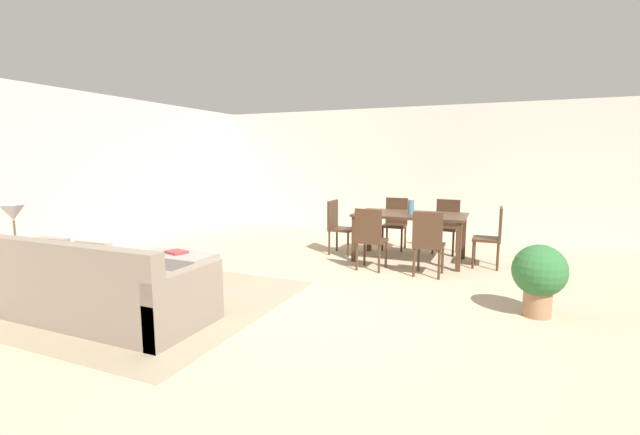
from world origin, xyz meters
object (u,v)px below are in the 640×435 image
couch (101,292)px  dining_chair_head_west (338,224)px  dining_chair_head_east (493,234)px  book_on_ottoman (176,252)px  table_lamp (13,215)px  dining_chair_far_right (447,223)px  dining_table (410,219)px  dining_chair_near_left (370,236)px  side_table (18,261)px  dining_chair_far_left (395,220)px  dining_chair_near_right (428,240)px  vase_centerpiece (411,207)px  potted_plant (539,274)px  ottoman_table (177,268)px

couch → dining_chair_head_west: size_ratio=2.41×
couch → dining_chair_head_west: 3.97m
dining_chair_head_east → book_on_ottoman: bearing=-145.0°
table_lamp → dining_chair_head_east: (5.01, 3.74, -0.48)m
dining_chair_head_west → dining_chair_far_right: bearing=26.6°
table_lamp → book_on_ottoman: size_ratio=2.02×
dining_table → book_on_ottoman: dining_table is taller
dining_table → dining_chair_near_left: 0.97m
dining_table → dining_chair_head_west: 1.24m
couch → side_table: 1.42m
book_on_ottoman → dining_chair_head_east: bearing=35.0°
dining_table → dining_chair_head_east: bearing=0.6°
dining_chair_far_right → dining_chair_head_east: bearing=-47.5°
couch → dining_chair_far_left: bearing=67.0°
dining_chair_near_right → dining_chair_head_west: bearing=152.3°
side_table → vase_centerpiece: (3.79, 3.68, 0.41)m
table_lamp → dining_chair_far_right: 6.26m
side_table → dining_chair_near_left: 4.42m
dining_table → vase_centerpiece: (0.02, -0.04, 0.20)m
dining_chair_near_right → book_on_ottoman: size_ratio=3.54×
potted_plant → side_table: bearing=-162.0°
side_table → dining_chair_near_right: (4.20, 2.85, 0.05)m
dining_chair_near_right → dining_chair_far_right: bearing=88.6°
dining_chair_head_west → vase_centerpiece: size_ratio=4.12×
couch → potted_plant: 4.50m
dining_chair_head_east → vase_centerpiece: 1.27m
dining_chair_far_left → dining_chair_head_west: 1.14m
couch → potted_plant: size_ratio=2.92×
dining_chair_near_left → dining_chair_far_left: size_ratio=1.00×
ottoman_table → dining_chair_head_west: (1.22, 2.60, 0.27)m
side_table → dining_chair_head_east: (5.01, 3.74, 0.05)m
couch → dining_chair_head_east: bearing=46.5°
couch → dining_chair_far_right: dining_chair_far_right is taller
book_on_ottoman → side_table: bearing=-138.9°
dining_chair_head_east → potted_plant: size_ratio=1.21×
dining_chair_head_east → vase_centerpiece: (-1.22, -0.06, 0.35)m
ottoman_table → dining_chair_head_east: 4.53m
ottoman_table → table_lamp: bearing=-139.8°
ottoman_table → couch: bearing=-86.0°
ottoman_table → side_table: 1.75m
dining_chair_near_right → book_on_ottoman: bearing=-149.5°
couch → dining_chair_near_right: size_ratio=2.41×
dining_chair_near_left → dining_chair_head_west: size_ratio=1.00×
vase_centerpiece → book_on_ottoman: size_ratio=0.86×
dining_chair_far_right → dining_chair_near_right: bearing=-91.4°
dining_chair_head_east → dining_chair_head_west: bearing=-179.6°
ottoman_table → dining_chair_head_east: (3.69, 2.62, 0.27)m
dining_chair_far_left → dining_chair_far_right: bearing=3.1°
dining_chair_near_right → vase_centerpiece: bearing=116.3°
ottoman_table → dining_table: dining_table is taller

